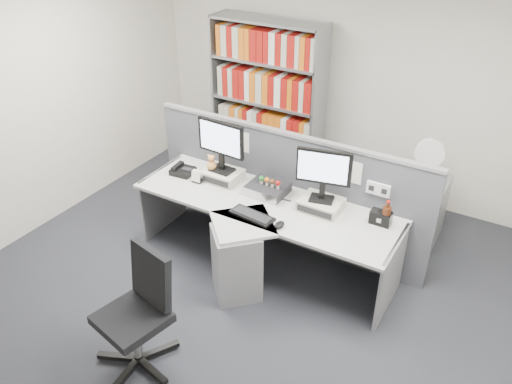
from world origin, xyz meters
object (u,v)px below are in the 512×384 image
Objects in this scene: keyboard at (252,215)px; cola_bottle at (386,217)px; desk_phone at (182,170)px; filing_cabinet at (419,211)px; office_chair at (140,309)px; desk_calendar at (197,177)px; shelving_unit at (267,104)px; monitor_right at (324,171)px; desktop_pc at (268,189)px; desk_fan at (430,156)px; mouse at (279,225)px; monitor_left at (221,142)px; desk at (253,237)px; speaker at (381,218)px.

cola_bottle is at bearing 23.78° from keyboard.
keyboard is 1.84× the size of desk_phone.
filing_cabinet is 3.08m from office_chair.
desk_phone is (-1.04, 0.32, 0.02)m from keyboard.
keyboard is 3.37× the size of desk_calendar.
cola_bottle is 2.21m from office_chair.
filing_cabinet is at bearing 84.42° from cola_bottle.
desk_phone is at bearing -94.30° from shelving_unit.
cola_bottle is (0.60, 0.04, -0.31)m from monitor_right.
desktop_pc is 1.73m from office_chair.
monitor_right reaches higher than filing_cabinet.
desk_fan is at bearing 62.67° from office_chair.
desk_calendar is (-1.09, 0.28, 0.03)m from mouse.
monitor_left reaches higher than monitor_right.
office_chair is at bearing -63.30° from desk_phone.
desk is 0.28m from keyboard.
filing_cabinet is (0.14, 0.97, -0.43)m from speaker.
desk_fan is at bearing 31.04° from desk_calendar.
mouse is at bearing -57.67° from shelving_unit.
monitor_left is at bearing 153.54° from mouse.
office_chair is (-0.23, -1.28, -0.20)m from keyboard.
desk is 5.93× the size of keyboard.
monitor_right is 0.25× the size of shelving_unit.
monitor_right is at bearing 7.78° from desk_calendar.
speaker is at bearing 22.31° from desk.
desk_calendar is (-0.80, 0.26, 0.04)m from keyboard.
monitor_left is 2.25× the size of desk_phone.
monitor_left reaches higher than desk.
mouse is (0.29, -0.02, 0.01)m from keyboard.
office_chair is (0.69, -3.18, -0.44)m from shelving_unit.
shelving_unit is 2.15m from desk_fan.
shelving_unit is at bearing 167.92° from desk_fan.
monitor_right is at bearing 37.20° from desk.
desk is 1.10m from desk_phone.
desk is 1.19m from speaker.
desk_phone is 0.12× the size of shelving_unit.
filing_cabinet is (1.26, 1.02, -0.42)m from desktop_pc.
keyboard is 0.29m from mouse.
desk_phone is 2.50m from desk_fan.
desktop_pc is 0.58m from mouse.
speaker reaches higher than desktop_pc.
cola_bottle is (1.08, 0.48, 0.08)m from keyboard.
monitor_right is at bearing -124.36° from filing_cabinet.
desktop_pc reaches higher than filing_cabinet.
monitor_left is at bearing 43.54° from desk_calendar.
office_chair reaches higher than keyboard.
desk_phone is (-1.02, 0.27, 0.30)m from desk.
monitor_right is 1.24m from desk_fan.
desk_phone is at bearing -153.06° from filing_cabinet.
cola_bottle is at bearing -95.59° from desk_fan.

